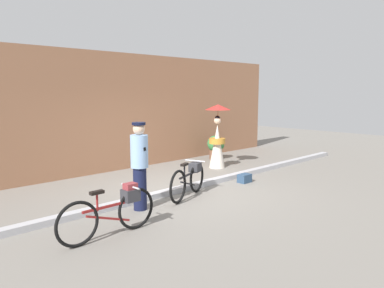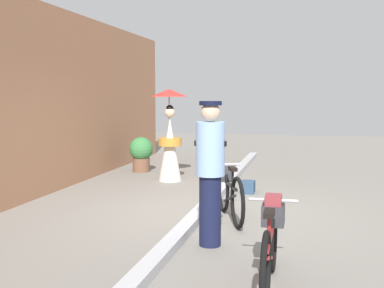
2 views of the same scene
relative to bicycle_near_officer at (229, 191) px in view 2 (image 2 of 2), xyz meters
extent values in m
plane|color=gray|center=(0.22, 0.43, -0.41)|extent=(30.00, 30.00, 0.00)
cube|color=#9E6B4C|center=(0.22, 3.65, 1.30)|extent=(14.00, 0.40, 3.41)
cube|color=#B2B2B7|center=(0.22, 0.43, -0.35)|extent=(14.00, 0.20, 0.12)
torus|color=black|center=(0.39, 0.15, -0.05)|extent=(0.68, 0.31, 0.71)
torus|color=black|center=(-0.50, -0.20, -0.05)|extent=(0.68, 0.31, 0.71)
cube|color=black|center=(-0.06, -0.02, 0.10)|extent=(0.76, 0.33, 0.04)
cube|color=black|center=(-0.06, -0.02, -0.10)|extent=(0.66, 0.28, 0.25)
cylinder|color=black|center=(-0.22, -0.09, 0.21)|extent=(0.03, 0.03, 0.29)
cube|color=black|center=(-0.22, -0.09, 0.36)|extent=(0.24, 0.16, 0.05)
cylinder|color=silver|center=(0.30, 0.12, 0.34)|extent=(0.20, 0.46, 0.03)
cube|color=#333338|center=(0.30, 0.12, 0.20)|extent=(0.32, 0.30, 0.20)
torus|color=black|center=(-1.96, -0.77, -0.05)|extent=(0.71, 0.06, 0.71)
torus|color=black|center=(-3.02, -0.79, -0.05)|extent=(0.71, 0.06, 0.71)
cube|color=maroon|center=(-2.49, -0.78, 0.10)|extent=(0.89, 0.05, 0.04)
cube|color=maroon|center=(-2.49, -0.78, -0.09)|extent=(0.78, 0.04, 0.28)
cylinder|color=maroon|center=(-2.68, -0.78, 0.22)|extent=(0.03, 0.03, 0.30)
cube|color=black|center=(-2.68, -0.78, 0.36)|extent=(0.22, 0.09, 0.05)
cylinder|color=silver|center=(-2.07, -0.77, 0.35)|extent=(0.04, 0.48, 0.03)
cube|color=#333338|center=(-2.07, -0.77, 0.20)|extent=(0.26, 0.22, 0.20)
cube|color=maroon|center=(-2.07, -0.77, 0.33)|extent=(0.20, 0.16, 0.14)
cylinder|color=#141938|center=(-1.31, 0.02, 0.02)|extent=(0.26, 0.26, 0.84)
cylinder|color=#8CB2E0|center=(-1.31, 0.02, 0.76)|extent=(0.34, 0.34, 0.63)
sphere|color=#D8B293|center=(-1.31, 0.02, 1.19)|extent=(0.23, 0.23, 0.23)
cylinder|color=black|center=(-1.31, 0.02, 1.29)|extent=(0.26, 0.26, 0.05)
cube|color=black|center=(-1.31, 0.02, 0.82)|extent=(0.04, 0.38, 0.06)
cone|color=silver|center=(2.78, 1.70, 0.26)|extent=(0.48, 0.48, 1.33)
cylinder|color=#C1842D|center=(2.78, 1.70, 0.42)|extent=(0.49, 0.49, 0.16)
sphere|color=beige|center=(2.78, 1.70, 1.03)|extent=(0.21, 0.21, 0.21)
sphere|color=black|center=(2.78, 1.70, 1.10)|extent=(0.16, 0.16, 0.16)
cylinder|color=olive|center=(2.83, 1.73, 1.16)|extent=(0.02, 0.02, 0.55)
cone|color=red|center=(2.83, 1.73, 1.43)|extent=(0.78, 0.78, 0.16)
cylinder|color=brown|center=(3.78, 2.69, -0.25)|extent=(0.40, 0.40, 0.32)
sphere|color=#387F42|center=(3.78, 2.69, 0.14)|extent=(0.55, 0.55, 0.55)
sphere|color=#387F42|center=(3.92, 2.61, 0.07)|extent=(0.30, 0.30, 0.30)
cube|color=navy|center=(1.90, -0.05, -0.30)|extent=(0.33, 0.24, 0.22)
cube|color=#243951|center=(1.90, -0.12, -0.24)|extent=(0.28, 0.08, 0.08)
camera|label=1|loc=(-5.40, -5.72, 1.89)|focal=34.36mm
camera|label=2|loc=(-6.78, -1.09, 1.38)|focal=44.91mm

